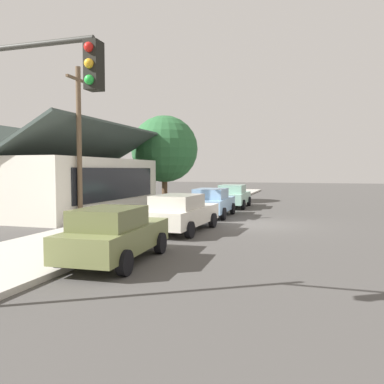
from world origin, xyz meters
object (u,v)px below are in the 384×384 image
(car_ivory, at_px, (181,213))
(car_seafoam, at_px, (233,196))
(car_olive, at_px, (115,234))
(fire_hydrant_red, at_px, (201,203))
(car_skyblue, at_px, (212,202))
(utility_pole_wooden, at_px, (79,143))
(shade_tree, at_px, (164,149))
(traffic_light_main, at_px, (18,122))

(car_ivory, relative_size, car_seafoam, 1.08)
(car_olive, height_order, fire_hydrant_red, car_olive)
(car_seafoam, bearing_deg, car_skyblue, 177.72)
(car_skyblue, xyz_separation_m, fire_hydrant_red, (2.61, 1.39, -0.32))
(utility_pole_wooden, distance_m, fire_hydrant_red, 9.00)
(car_ivory, bearing_deg, car_seafoam, 2.73)
(car_ivory, bearing_deg, car_skyblue, 3.34)
(utility_pole_wooden, bearing_deg, car_olive, -140.44)
(car_ivory, xyz_separation_m, car_skyblue, (5.45, -0.00, -0.00))
(car_olive, xyz_separation_m, fire_hydrant_red, (13.78, 1.35, -0.32))
(car_seafoam, bearing_deg, car_ivory, 178.33)
(car_seafoam, xyz_separation_m, utility_pole_wooden, (-10.19, 5.50, 3.11))
(car_seafoam, relative_size, fire_hydrant_red, 6.39)
(car_seafoam, height_order, utility_pole_wooden, utility_pole_wooden)
(utility_pole_wooden, bearing_deg, fire_hydrant_red, -28.72)
(shade_tree, bearing_deg, car_seafoam, -111.73)
(car_seafoam, height_order, fire_hydrant_red, car_seafoam)
(car_ivory, bearing_deg, car_olive, -176.98)
(shade_tree, height_order, fire_hydrant_red, shade_tree)
(car_seafoam, bearing_deg, fire_hydrant_red, 151.47)
(traffic_light_main, bearing_deg, car_seafoam, 0.43)
(shade_tree, xyz_separation_m, fire_hydrant_red, (-5.28, -4.49, -3.75))
(car_seafoam, bearing_deg, utility_pole_wooden, 150.57)
(car_skyblue, height_order, utility_pole_wooden, utility_pole_wooden)
(car_olive, xyz_separation_m, shade_tree, (19.07, 5.85, 3.43))
(car_ivory, distance_m, fire_hydrant_red, 8.18)
(shade_tree, relative_size, traffic_light_main, 1.32)
(car_olive, distance_m, fire_hydrant_red, 13.85)
(car_seafoam, bearing_deg, traffic_light_main, 179.37)
(car_olive, xyz_separation_m, utility_pole_wooden, (6.48, 5.35, 3.12))
(car_ivory, bearing_deg, shade_tree, 27.14)
(car_olive, relative_size, car_skyblue, 0.98)
(shade_tree, bearing_deg, car_olive, -162.95)
(car_olive, bearing_deg, car_seafoam, -3.06)
(traffic_light_main, distance_m, utility_pole_wooden, 11.97)
(car_ivory, xyz_separation_m, utility_pole_wooden, (0.75, 5.39, 3.11))
(car_olive, relative_size, car_seafoam, 0.97)
(car_olive, bearing_deg, utility_pole_wooden, 37.02)
(shade_tree, height_order, traffic_light_main, shade_tree)
(car_seafoam, height_order, traffic_light_main, traffic_light_main)
(traffic_light_main, bearing_deg, car_ivory, 1.59)
(shade_tree, height_order, utility_pole_wooden, utility_pole_wooden)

